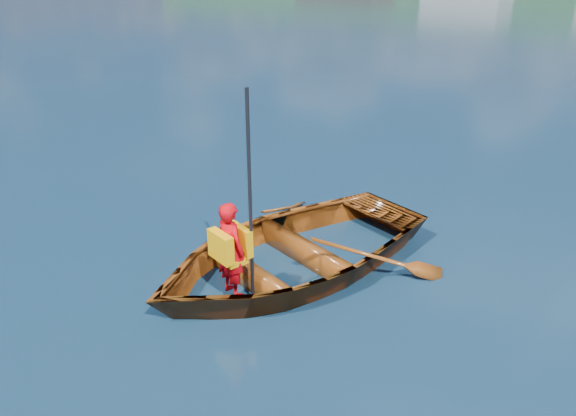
# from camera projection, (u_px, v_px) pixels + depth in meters

# --- Properties ---
(ground) EXTENTS (600.00, 600.00, 0.00)m
(ground) POSITION_uv_depth(u_px,v_px,m) (263.00, 232.00, 7.44)
(ground) COLOR #132C40
(ground) RESTS_ON ground
(rowboat) EXTENTS (3.54, 4.25, 0.76)m
(rowboat) POSITION_uv_depth(u_px,v_px,m) (290.00, 251.00, 6.50)
(rowboat) COLOR brown
(rowboat) RESTS_ON ground
(child_paddler) EXTENTS (0.44, 0.41, 2.19)m
(child_paddler) POSITION_uv_depth(u_px,v_px,m) (231.00, 248.00, 5.70)
(child_paddler) COLOR #C2040C
(child_paddler) RESTS_ON ground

